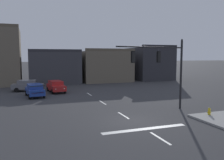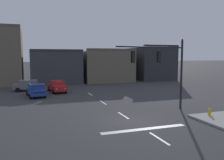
# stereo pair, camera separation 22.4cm
# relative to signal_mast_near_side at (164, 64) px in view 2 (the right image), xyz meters

# --- Properties ---
(ground_plane) EXTENTS (400.00, 400.00, 0.00)m
(ground_plane) POSITION_rel_signal_mast_near_side_xyz_m (-4.17, -2.42, -4.39)
(ground_plane) COLOR #353538
(stop_bar_paint) EXTENTS (6.40, 0.50, 0.01)m
(stop_bar_paint) POSITION_rel_signal_mast_near_side_xyz_m (-4.17, -4.42, -4.38)
(stop_bar_paint) COLOR silver
(stop_bar_paint) RESTS_ON ground
(lane_centreline) EXTENTS (0.16, 26.40, 0.01)m
(lane_centreline) POSITION_rel_signal_mast_near_side_xyz_m (-4.17, -0.42, -4.38)
(lane_centreline) COLOR silver
(lane_centreline) RESTS_ON ground
(signal_mast_near_side) EXTENTS (7.07, 0.99, 6.69)m
(signal_mast_near_side) POSITION_rel_signal_mast_near_side_xyz_m (0.00, 0.00, 0.00)
(signal_mast_near_side) COLOR black
(signal_mast_near_side) RESTS_ON ground
(car_lot_nearside) EXTENTS (2.37, 4.62, 1.61)m
(car_lot_nearside) POSITION_rel_signal_mast_near_side_xyz_m (-8.16, 14.89, -3.53)
(car_lot_nearside) COLOR #A81E1E
(car_lot_nearside) RESTS_ON ground
(car_lot_middle) EXTENTS (4.61, 2.35, 1.61)m
(car_lot_middle) POSITION_rel_signal_mast_near_side_xyz_m (-11.92, 17.36, -3.53)
(car_lot_middle) COLOR slate
(car_lot_middle) RESTS_ON ground
(car_lot_farside) EXTENTS (2.34, 4.61, 1.61)m
(car_lot_farside) POSITION_rel_signal_mast_near_side_xyz_m (-11.08, 12.01, -3.53)
(car_lot_farside) COLOR navy
(car_lot_farside) RESTS_ON ground
(fire_hydrant) EXTENTS (0.40, 0.30, 0.75)m
(fire_hydrant) POSITION_rel_signal_mast_near_side_xyz_m (2.54, -3.15, -4.06)
(fire_hydrant) COLOR gold
(fire_hydrant) RESTS_ON ground
(building_row) EXTENTS (38.96, 11.67, 10.21)m
(building_row) POSITION_rel_signal_mast_near_side_xyz_m (-3.15, 28.10, -0.74)
(building_row) COLOR #665B4C
(building_row) RESTS_ON ground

